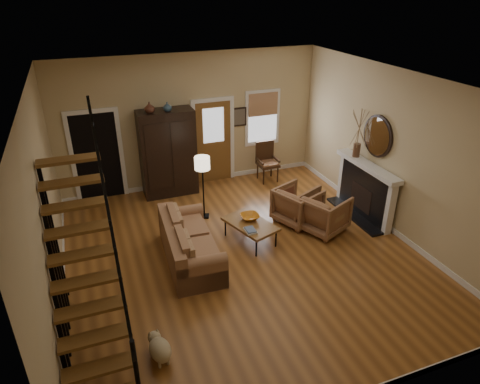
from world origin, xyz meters
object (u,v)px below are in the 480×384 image
object	(u,v)px
armoire	(168,153)
floor_lamp	(203,188)
coffee_table	(250,232)
sofa	(190,243)
side_chair	(268,162)
armchair_right	(298,205)
armchair_left	(323,213)

from	to	relation	value
armoire	floor_lamp	distance (m)	1.57
coffee_table	floor_lamp	distance (m)	1.50
armoire	sofa	size ratio (longest dim) A/B	1.02
sofa	side_chair	bearing A→B (deg)	47.68
sofa	armchair_right	xyz separation A→B (m)	(2.55, 0.58, 0.01)
armchair_right	floor_lamp	xyz separation A→B (m)	(-1.85, 0.91, 0.32)
armoire	side_chair	xyz separation A→B (m)	(2.55, -0.20, -0.54)
armchair_left	sofa	bearing A→B (deg)	67.07
armoire	floor_lamp	xyz separation A→B (m)	(0.43, -1.48, -0.33)
coffee_table	armoire	bearing A→B (deg)	110.23
floor_lamp	side_chair	bearing A→B (deg)	31.07
armchair_right	armoire	bearing A→B (deg)	21.28
side_chair	armoire	bearing A→B (deg)	175.52
armoire	coffee_table	size ratio (longest dim) A/B	1.89
coffee_table	floor_lamp	xyz separation A→B (m)	(-0.59, 1.28, 0.51)
sofa	side_chair	world-z (taller)	side_chair
sofa	coffee_table	bearing A→B (deg)	12.60
sofa	coffee_table	world-z (taller)	sofa
sofa	floor_lamp	distance (m)	1.68
armchair_left	armoire	bearing A→B (deg)	17.69
armoire	side_chair	size ratio (longest dim) A/B	2.06
sofa	side_chair	size ratio (longest dim) A/B	2.01
coffee_table	armchair_left	xyz separation A→B (m)	(1.59, -0.15, 0.19)
coffee_table	armchair_left	world-z (taller)	armchair_left
coffee_table	side_chair	size ratio (longest dim) A/B	1.09
armchair_right	floor_lamp	bearing A→B (deg)	41.43
armoire	armchair_left	xyz separation A→B (m)	(2.61, -2.91, -0.64)
armoire	coffee_table	distance (m)	3.06
armoire	floor_lamp	size ratio (longest dim) A/B	1.45
armoire	sofa	bearing A→B (deg)	-95.28
armoire	sofa	distance (m)	3.06
armchair_right	side_chair	world-z (taller)	side_chair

